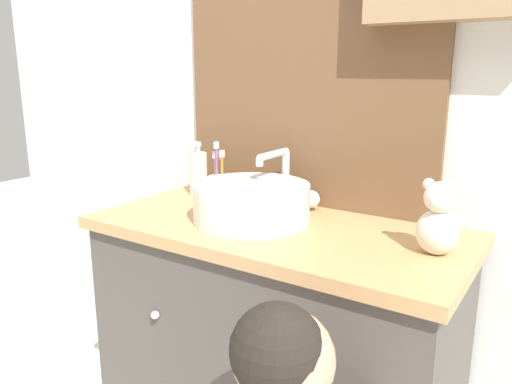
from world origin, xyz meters
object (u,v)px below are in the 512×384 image
(sink_basin, at_px, (253,201))
(teddy_bear, at_px, (438,220))
(toothbrush_holder, at_px, (219,185))
(soap_dispenser, at_px, (198,173))

(sink_basin, xyz_separation_m, teddy_bear, (0.51, 0.02, 0.03))
(sink_basin, relative_size, toothbrush_holder, 1.99)
(toothbrush_holder, height_order, teddy_bear, toothbrush_holder)
(soap_dispenser, relative_size, teddy_bear, 1.03)
(toothbrush_holder, distance_m, soap_dispenser, 0.09)
(toothbrush_holder, bearing_deg, teddy_bear, -10.39)
(soap_dispenser, height_order, teddy_bear, soap_dispenser)
(soap_dispenser, bearing_deg, sink_basin, -25.03)
(sink_basin, distance_m, toothbrush_holder, 0.29)
(soap_dispenser, distance_m, teddy_bear, 0.85)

